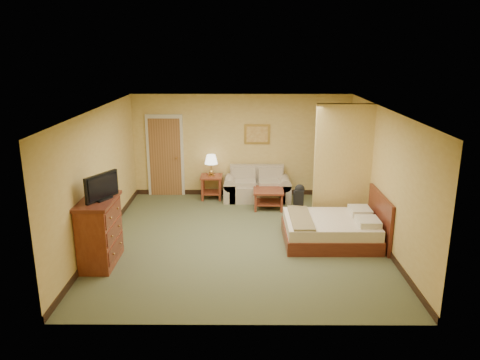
{
  "coord_description": "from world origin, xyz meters",
  "views": [
    {
      "loc": [
        0.02,
        -8.69,
        3.71
      ],
      "look_at": [
        -0.02,
        0.6,
        1.07
      ],
      "focal_mm": 35.0,
      "sensor_mm": 36.0,
      "label": 1
    }
  ],
  "objects_px": {
    "coffee_table": "(268,195)",
    "bed": "(334,229)",
    "dresser": "(100,232)",
    "loveseat": "(257,189)"
  },
  "relations": [
    {
      "from": "coffee_table",
      "to": "dresser",
      "type": "xyz_separation_m",
      "value": [
        -3.12,
        -3.0,
        0.28
      ]
    },
    {
      "from": "loveseat",
      "to": "dresser",
      "type": "distance_m",
      "value": 4.65
    },
    {
      "from": "dresser",
      "to": "bed",
      "type": "relative_size",
      "value": 0.63
    },
    {
      "from": "loveseat",
      "to": "coffee_table",
      "type": "relative_size",
      "value": 2.27
    },
    {
      "from": "coffee_table",
      "to": "bed",
      "type": "distance_m",
      "value": 2.35
    },
    {
      "from": "loveseat",
      "to": "dresser",
      "type": "xyz_separation_m",
      "value": [
        -2.87,
        -3.65,
        0.33
      ]
    },
    {
      "from": "loveseat",
      "to": "dresser",
      "type": "relative_size",
      "value": 1.39
    },
    {
      "from": "coffee_table",
      "to": "dresser",
      "type": "distance_m",
      "value": 4.34
    },
    {
      "from": "coffee_table",
      "to": "bed",
      "type": "xyz_separation_m",
      "value": [
        1.18,
        -2.03,
        -0.06
      ]
    },
    {
      "from": "coffee_table",
      "to": "loveseat",
      "type": "bearing_deg",
      "value": 111.21
    }
  ]
}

